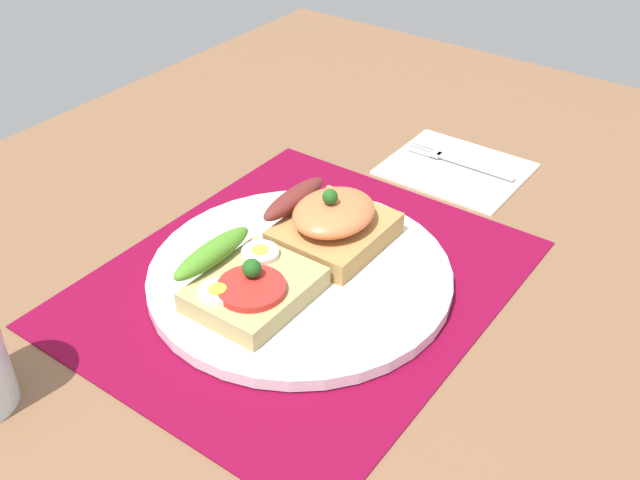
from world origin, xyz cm
name	(u,v)px	position (x,y,z in cm)	size (l,w,h in cm)	color
ground_plane	(301,297)	(0.00, 0.00, -1.60)	(120.00, 90.00, 3.20)	brown
placemat	(300,281)	(0.00, 0.00, 0.15)	(37.90, 32.16, 0.30)	maroon
plate	(300,275)	(0.00, 0.00, 0.87)	(26.77, 26.77, 1.13)	white
sandwich_egg_tomato	(247,282)	(-5.41, 1.41, 2.87)	(10.17, 9.73, 4.08)	tan
sandwich_salmon	(332,221)	(5.22, 0.30, 3.60)	(10.22, 10.18, 5.99)	#B08346
napkin	(456,168)	(25.98, -1.90, 0.30)	(12.52, 14.53, 0.60)	white
fork	(456,160)	(26.81, -1.48, 0.76)	(1.62, 12.87, 0.32)	#B7B7BC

